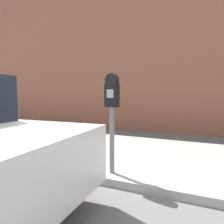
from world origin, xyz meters
TOP-DOWN VIEW (x-y plane):
  - ground_plane at (0.00, 0.00)m, footprint 60.00×60.00m
  - sidewalk at (0.00, 2.20)m, footprint 24.00×2.80m
  - building_facade at (0.00, 5.20)m, footprint 24.00×0.30m
  - parking_meter at (0.50, 1.03)m, footprint 0.19×0.13m

SIDE VIEW (x-z plane):
  - ground_plane at x=0.00m, z-range 0.00..0.00m
  - sidewalk at x=0.00m, z-range 0.00..0.11m
  - parking_meter at x=0.50m, z-range 0.37..1.79m
  - building_facade at x=0.00m, z-range 0.00..5.88m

